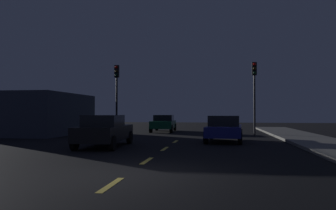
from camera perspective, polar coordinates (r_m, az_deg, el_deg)
The scene contains 11 objects.
ground_plane at distance 15.75m, azimuth -0.21°, elevation -7.14°, with size 80.00×80.00×0.00m, color black.
lane_stripe_nearest at distance 7.82m, azimuth -9.57°, elevation -13.08°, with size 0.16×1.60×0.01m, color #EACC4C.
lane_stripe_second at distance 11.45m, azimuth -3.58°, elevation -9.33°, with size 0.16×1.60×0.01m, color #EACC4C.
lane_stripe_third at distance 15.16m, azimuth -0.55°, elevation -7.35°, with size 0.16×1.60×0.01m, color #EACC4C.
lane_stripe_fourth at distance 18.90m, azimuth 1.27°, elevation -6.15°, with size 0.16×1.60×0.01m, color #EACC4C.
traffic_signal_left at distance 25.19m, azimuth -8.64°, elevation 3.18°, with size 0.32×0.38×5.10m.
traffic_signal_right at distance 24.21m, azimuth 14.33°, elevation 3.39°, with size 0.32×0.38×5.10m.
car_stopped_ahead at distance 18.97m, azimuth 9.45°, elevation -3.91°, with size 2.19×4.34×1.44m.
car_adjacent_lane at distance 16.28m, azimuth -10.63°, elevation -4.23°, with size 2.05×4.59×1.49m.
car_oncoming_far at distance 28.65m, azimuth -0.75°, elevation -3.04°, with size 2.04×4.66×1.41m.
storefront_left at distance 26.92m, azimuth -21.05°, elevation -1.43°, with size 5.80×8.05×3.00m, color #333847.
Camera 1 is at (2.37, -8.48, 1.61)m, focal length 36.24 mm.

